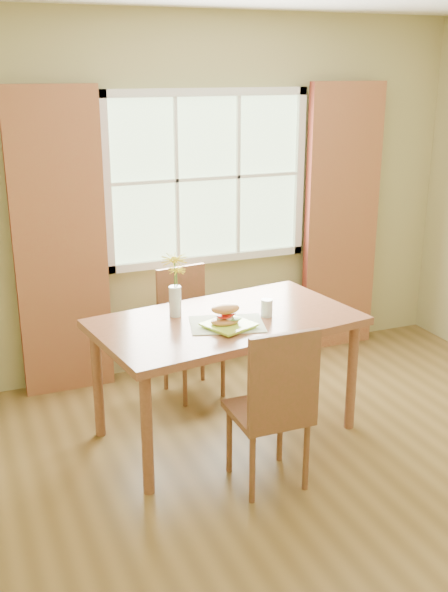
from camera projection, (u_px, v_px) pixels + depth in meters
room at (334, 257)px, 3.66m from camera, size 4.24×3.84×2.74m
window at (207, 178)px, 5.25m from camera, size 1.62×0.06×1.32m
curtain_left at (60, 246)px, 4.89m from camera, size 0.65×0.08×2.20m
curtain_right at (341, 220)px, 5.71m from camera, size 0.65×0.08×2.20m
dining_table at (226, 331)px, 4.39m from camera, size 1.75×1.15×0.80m
chair_near at (275, 403)px, 3.82m from camera, size 0.42×0.42×0.99m
chair_far at (188, 325)px, 5.06m from camera, size 0.44×0.44×0.93m
placemat at (227, 324)px, 4.26m from camera, size 0.52×0.44×0.01m
plate at (229, 326)px, 4.19m from camera, size 0.34×0.34×0.01m
croissant_sandwich at (225, 315)px, 4.18m from camera, size 0.19×0.13×0.13m
water_glass at (267, 308)px, 4.38m from camera, size 0.08×0.08×0.11m
flower_vase at (175, 280)px, 4.33m from camera, size 0.16×0.16×0.40m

